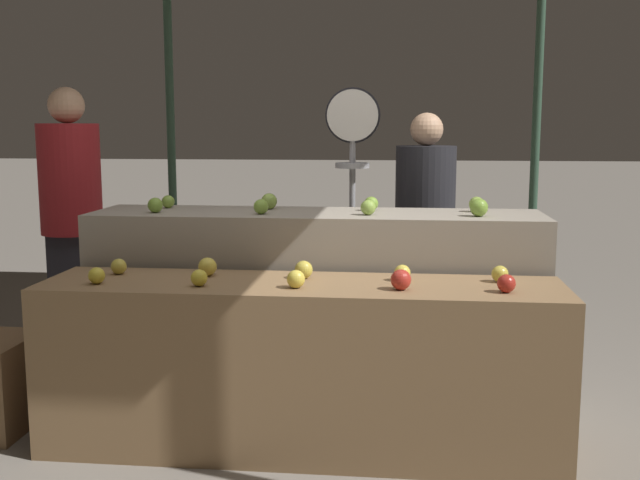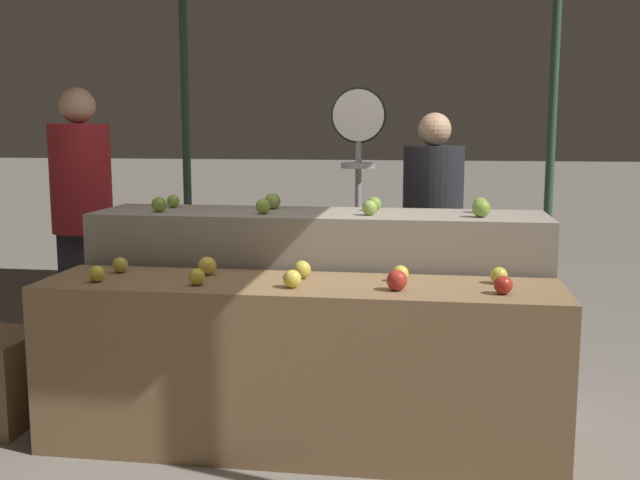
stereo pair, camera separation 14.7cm
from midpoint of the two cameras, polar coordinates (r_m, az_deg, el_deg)
The scene contains 24 objects.
ground_plane at distance 3.59m, azimuth -0.41°, elevation -15.44°, with size 60.00×60.00×0.00m, color gray.
display_counter_front at distance 3.45m, azimuth -0.41°, elevation -9.57°, with size 2.34×0.55×0.77m, color olive.
display_counter_back at distance 3.98m, azimuth 0.93°, elevation -5.19°, with size 2.34×0.55×1.02m, color gray.
apple_front_0 at distance 3.49m, azimuth -15.50°, elevation -2.50°, with size 0.07×0.07×0.07m, color gold.
apple_front_1 at distance 3.33m, azimuth -8.14°, elevation -2.80°, with size 0.07×0.07×0.07m, color gold.
apple_front_2 at distance 3.24m, azimuth -0.84°, elevation -2.98°, with size 0.08×0.08×0.08m, color yellow.
apple_front_3 at distance 3.21m, azimuth 7.19°, elevation -3.08°, with size 0.09×0.09×0.09m, color #B72D23.
apple_front_4 at distance 3.22m, azimuth 15.07°, elevation -3.34°, with size 0.08×0.08×0.08m, color #AD281E.
apple_front_5 at distance 3.68m, azimuth -13.88°, elevation -1.87°, with size 0.07×0.07×0.07m, color gold.
apple_front_6 at distance 3.54m, azimuth -7.43°, elevation -1.97°, with size 0.09×0.09×0.09m, color yellow.
apple_front_7 at distance 3.43m, azimuth -0.17°, elevation -2.27°, with size 0.08×0.08×0.08m, color gold.
apple_front_8 at distance 3.39m, azimuth 7.38°, elevation -2.55°, with size 0.07×0.07×0.07m, color yellow.
apple_front_9 at distance 3.43m, azimuth 14.68°, elevation -2.63°, with size 0.08×0.08×0.08m, color gold.
apple_back_0 at distance 3.97m, azimuth -11.13°, elevation 2.67°, with size 0.08×0.08×0.08m, color #7AA338.
apple_back_1 at distance 3.82m, azimuth -3.27°, elevation 2.57°, with size 0.08×0.08×0.08m, color #84AD3D.
apple_back_2 at distance 3.77m, azimuth 4.92°, elevation 2.46°, with size 0.08×0.08×0.08m, color #8EB247.
apple_back_3 at distance 3.77m, azimuth 13.27°, elevation 2.37°, with size 0.09×0.09×0.09m, color #7AA338.
apple_back_4 at distance 4.18m, azimuth -10.14°, elevation 2.93°, with size 0.07×0.07×0.07m, color #84AD3D.
apple_back_5 at distance 4.04m, azimuth -2.59°, elevation 2.98°, with size 0.09×0.09×0.09m, color #8EB247.
apple_back_6 at distance 3.97m, azimuth 5.21°, elevation 2.76°, with size 0.08×0.08×0.08m, color #7AA338.
apple_back_7 at distance 3.97m, azimuth 13.16°, elevation 2.61°, with size 0.08×0.08×0.08m, color #8EB247.
produce_scale at distance 4.40m, azimuth 3.89°, elevation 5.82°, with size 0.32×0.20×1.69m.
person_vendor_at_scale at distance 4.73m, azimuth 9.45°, elevation 1.48°, with size 0.48×0.48×1.55m.
person_customer_left at distance 5.00m, azimuth -16.89°, elevation 2.72°, with size 0.39×0.39×1.71m.
Camera 2 is at (0.58, -3.23, 1.46)m, focal length 42.00 mm.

